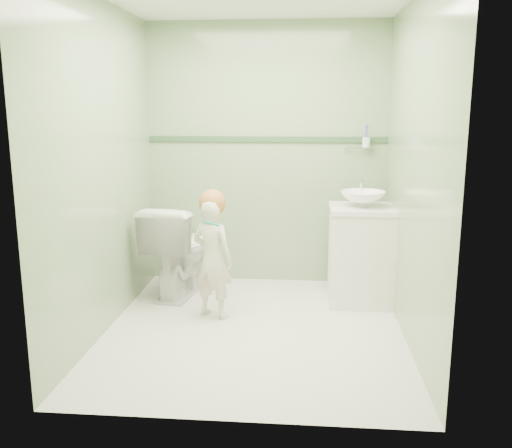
# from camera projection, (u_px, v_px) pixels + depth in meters

# --- Properties ---
(ground) EXTENTS (2.50, 2.50, 0.00)m
(ground) POSITION_uv_depth(u_px,v_px,m) (254.00, 330.00, 4.16)
(ground) COLOR silver
(ground) RESTS_ON ground
(room_shell) EXTENTS (2.50, 2.54, 2.40)m
(room_shell) POSITION_uv_depth(u_px,v_px,m) (254.00, 170.00, 3.91)
(room_shell) COLOR #81A776
(room_shell) RESTS_ON ground
(trim_stripe) EXTENTS (2.20, 0.02, 0.05)m
(trim_stripe) POSITION_uv_depth(u_px,v_px,m) (266.00, 139.00, 5.09)
(trim_stripe) COLOR #345535
(trim_stripe) RESTS_ON room_shell
(vanity) EXTENTS (0.52, 0.50, 0.80)m
(vanity) POSITION_uv_depth(u_px,v_px,m) (360.00, 256.00, 4.69)
(vanity) COLOR silver
(vanity) RESTS_ON ground
(counter) EXTENTS (0.54, 0.52, 0.04)m
(counter) POSITION_uv_depth(u_px,v_px,m) (362.00, 209.00, 4.60)
(counter) COLOR white
(counter) RESTS_ON vanity
(basin) EXTENTS (0.37, 0.37, 0.13)m
(basin) POSITION_uv_depth(u_px,v_px,m) (363.00, 199.00, 4.58)
(basin) COLOR white
(basin) RESTS_ON counter
(faucet) EXTENTS (0.03, 0.13, 0.18)m
(faucet) POSITION_uv_depth(u_px,v_px,m) (361.00, 186.00, 4.75)
(faucet) COLOR silver
(faucet) RESTS_ON counter
(cup_holder) EXTENTS (0.26, 0.07, 0.21)m
(cup_holder) POSITION_uv_depth(u_px,v_px,m) (365.00, 142.00, 4.96)
(cup_holder) COLOR silver
(cup_holder) RESTS_ON room_shell
(toilet) EXTENTS (0.58, 0.86, 0.81)m
(toilet) POSITION_uv_depth(u_px,v_px,m) (179.00, 249.00, 4.90)
(toilet) COLOR white
(toilet) RESTS_ON ground
(toddler) EXTENTS (0.41, 0.35, 0.95)m
(toddler) POSITION_uv_depth(u_px,v_px,m) (213.00, 259.00, 4.33)
(toddler) COLOR beige
(toddler) RESTS_ON ground
(hair_cap) EXTENTS (0.21, 0.21, 0.21)m
(hair_cap) POSITION_uv_depth(u_px,v_px,m) (212.00, 203.00, 4.27)
(hair_cap) COLOR #A56831
(hair_cap) RESTS_ON toddler
(teal_toothbrush) EXTENTS (0.12, 0.14, 0.08)m
(teal_toothbrush) POSITION_uv_depth(u_px,v_px,m) (211.00, 223.00, 4.13)
(teal_toothbrush) COLOR #16927C
(teal_toothbrush) RESTS_ON toddler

